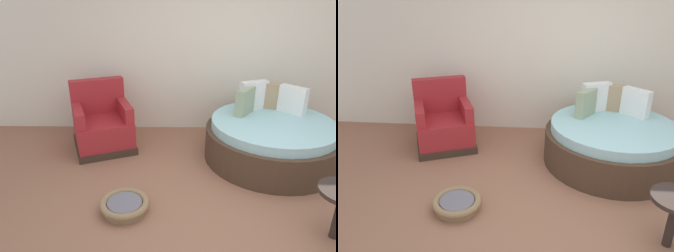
# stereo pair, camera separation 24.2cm
# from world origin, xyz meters

# --- Properties ---
(ground_plane) EXTENTS (8.00, 8.00, 0.02)m
(ground_plane) POSITION_xyz_m (0.00, 0.00, -0.01)
(ground_plane) COLOR #936047
(back_wall) EXTENTS (8.00, 0.12, 2.67)m
(back_wall) POSITION_xyz_m (0.00, 2.33, 1.33)
(back_wall) COLOR silver
(back_wall) RESTS_ON ground_plane
(round_daybed) EXTENTS (1.73, 1.73, 0.95)m
(round_daybed) POSITION_xyz_m (0.70, 1.24, 0.29)
(round_daybed) COLOR #473323
(round_daybed) RESTS_ON ground_plane
(red_armchair) EXTENTS (1.03, 1.03, 0.94)m
(red_armchair) POSITION_xyz_m (-1.61, 1.57, 0.33)
(red_armchair) COLOR #38281E
(red_armchair) RESTS_ON ground_plane
(pet_basket) EXTENTS (0.51, 0.51, 0.13)m
(pet_basket) POSITION_xyz_m (-1.09, 0.09, 0.07)
(pet_basket) COLOR #8E704C
(pet_basket) RESTS_ON ground_plane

